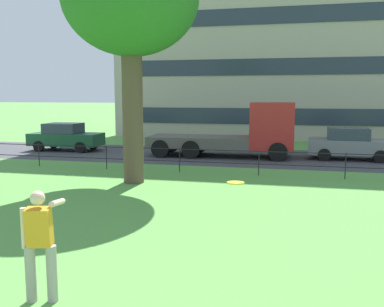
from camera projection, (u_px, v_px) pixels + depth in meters
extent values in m
cube|color=#424247|center=(267.00, 157.00, 21.73)|extent=(80.00, 6.67, 0.01)
cylinder|color=black|center=(39.00, 155.00, 19.05)|extent=(0.04, 0.04, 1.00)
cylinder|color=black|center=(106.00, 157.00, 18.32)|extent=(0.04, 0.04, 1.00)
cylinder|color=black|center=(179.00, 160.00, 17.59)|extent=(0.04, 0.04, 1.00)
cylinder|color=black|center=(259.00, 163.00, 16.86)|extent=(0.04, 0.04, 1.00)
cylinder|color=black|center=(345.00, 166.00, 16.12)|extent=(0.04, 0.04, 1.00)
cylinder|color=black|center=(259.00, 164.00, 16.86)|extent=(32.09, 0.03, 0.03)
cylinder|color=black|center=(259.00, 151.00, 16.80)|extent=(32.09, 0.03, 0.03)
cylinder|color=brown|center=(133.00, 111.00, 15.27)|extent=(0.72, 0.72, 5.16)
sphere|color=#296420|center=(129.00, 9.00, 16.48)|extent=(2.76, 2.76, 2.76)
cylinder|color=gray|center=(31.00, 274.00, 6.57)|extent=(0.16, 0.16, 0.88)
cylinder|color=gray|center=(52.00, 274.00, 6.58)|extent=(0.16, 0.16, 0.88)
cube|color=orange|center=(39.00, 227.00, 6.48)|extent=(0.42, 0.37, 0.61)
sphere|color=beige|center=(38.00, 198.00, 6.42)|extent=(0.22, 0.22, 0.22)
cylinder|color=beige|center=(57.00, 203.00, 6.75)|extent=(0.25, 0.63, 0.19)
cylinder|color=beige|center=(24.00, 228.00, 6.47)|extent=(0.09, 0.09, 0.62)
cylinder|color=yellow|center=(236.00, 183.00, 6.60)|extent=(0.33, 0.33, 0.03)
cube|color=#194C2D|center=(66.00, 139.00, 24.41)|extent=(4.05, 1.82, 0.68)
cube|color=#2D3847|center=(63.00, 128.00, 24.35)|extent=(1.95, 1.58, 0.56)
cylinder|color=black|center=(93.00, 144.00, 24.99)|extent=(0.61, 0.22, 0.60)
cylinder|color=black|center=(80.00, 147.00, 23.42)|extent=(0.61, 0.22, 0.60)
cylinder|color=black|center=(54.00, 143.00, 25.48)|extent=(0.61, 0.22, 0.60)
cylinder|color=black|center=(39.00, 146.00, 23.91)|extent=(0.61, 0.22, 0.60)
cube|color=#B22323|center=(272.00, 126.00, 21.42)|extent=(2.16, 2.35, 2.30)
cube|color=#283342|center=(291.00, 119.00, 21.19)|extent=(0.17, 1.84, 0.87)
cube|color=#56514C|center=(200.00, 142.00, 22.28)|extent=(5.25, 2.43, 0.56)
cylinder|color=black|center=(278.00, 147.00, 22.54)|extent=(0.91, 0.32, 0.90)
cylinder|color=black|center=(278.00, 152.00, 20.49)|extent=(0.91, 0.32, 0.90)
cylinder|color=black|center=(199.00, 145.00, 23.40)|extent=(0.91, 0.32, 0.90)
cylinder|color=black|center=(191.00, 149.00, 21.35)|extent=(0.91, 0.32, 0.90)
cylinder|color=black|center=(171.00, 144.00, 23.72)|extent=(0.91, 0.32, 0.90)
cylinder|color=black|center=(160.00, 149.00, 21.67)|extent=(0.91, 0.32, 0.90)
cube|color=slate|center=(351.00, 147.00, 20.97)|extent=(4.05, 1.83, 0.68)
cube|color=#2D3847|center=(348.00, 134.00, 20.92)|extent=(1.95, 1.58, 0.56)
cylinder|color=black|center=(375.00, 152.00, 21.47)|extent=(0.61, 0.22, 0.60)
cylinder|color=black|center=(380.00, 157.00, 19.92)|extent=(0.61, 0.22, 0.60)
cylinder|color=black|center=(323.00, 151.00, 22.11)|extent=(0.61, 0.22, 0.60)
cylinder|color=black|center=(324.00, 155.00, 20.56)|extent=(0.61, 0.22, 0.60)
cube|color=#ADA393|center=(291.00, 6.00, 33.66)|extent=(24.86, 11.66, 19.96)
cube|color=#283342|center=(287.00, 117.00, 29.14)|extent=(20.88, 0.06, 1.10)
cube|color=#283342|center=(288.00, 66.00, 28.69)|extent=(20.88, 0.06, 1.10)
cube|color=#283342|center=(290.00, 15.00, 28.24)|extent=(20.88, 0.06, 1.10)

